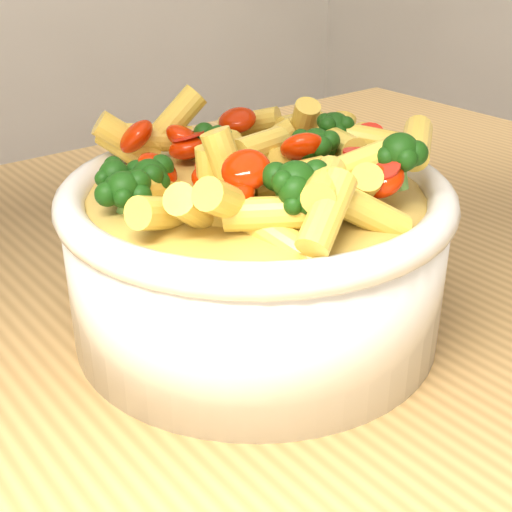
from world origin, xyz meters
TOP-DOWN VIEW (x-y plane):
  - table at (0.00, 0.00)m, footprint 1.20×0.80m
  - serving_bowl at (-0.02, -0.06)m, footprint 0.27×0.27m
  - pasta_salad at (-0.02, -0.06)m, footprint 0.21×0.21m

SIDE VIEW (x-z plane):
  - table at x=0.00m, z-range 0.35..1.25m
  - serving_bowl at x=-0.02m, z-range 0.90..1.02m
  - pasta_salad at x=-0.02m, z-range 1.01..1.05m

